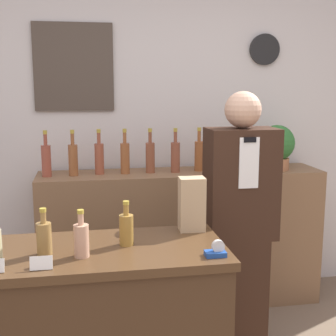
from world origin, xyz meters
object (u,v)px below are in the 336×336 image
at_px(paper_bag, 192,204).
at_px(tape_dispenser, 216,251).
at_px(shopkeeper, 240,228).
at_px(potted_plant, 277,146).

distance_m(paper_bag, tape_dispenser, 0.39).
bearing_deg(paper_bag, shopkeeper, 40.77).
distance_m(shopkeeper, paper_bag, 0.54).
bearing_deg(paper_bag, tape_dispenser, -86.32).
height_order(shopkeeper, paper_bag, shopkeeper).
height_order(paper_bag, tape_dispenser, paper_bag).
distance_m(potted_plant, paper_bag, 1.34).
bearing_deg(tape_dispenser, paper_bag, 93.68).
bearing_deg(potted_plant, shopkeeper, -126.50).
relative_size(shopkeeper, tape_dispenser, 17.87).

